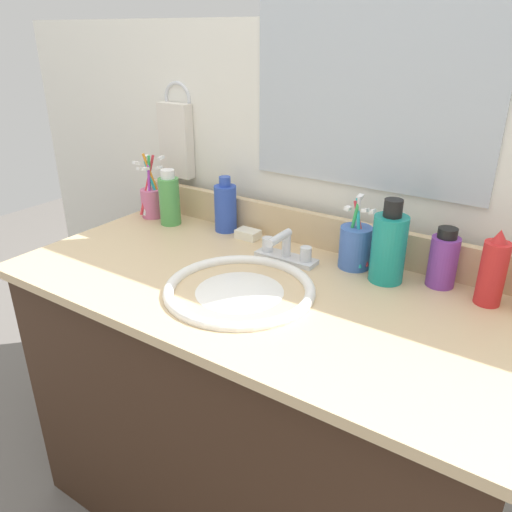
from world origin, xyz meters
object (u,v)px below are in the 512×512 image
Objects in this scene: bottle_shampoo_blue at (225,207)px; soap_bar at (248,234)px; bottle_spray_red at (493,271)px; bottle_mouthwash_teal at (389,246)px; faucet at (285,251)px; cup_blue_plastic at (355,246)px; bottle_toner_green at (169,199)px; cup_pink at (152,200)px; bottle_cream_purple at (443,259)px; hand_towel at (176,141)px.

bottle_shampoo_blue is 0.11m from soap_bar.
bottle_mouthwash_teal is at bearing -175.61° from bottle_spray_red.
bottle_shampoo_blue is at bearing 160.88° from faucet.
bottle_spray_red is 0.92× the size of cup_blue_plastic.
cup_blue_plastic is at bearing 163.69° from bottle_mouthwash_teal.
bottle_spray_red is 0.88m from bottle_toner_green.
bottle_toner_green is 1.03× the size of bottle_shampoo_blue.
bottle_toner_green is 0.27m from soap_bar.
cup_pink reaches higher than bottle_mouthwash_teal.
bottle_shampoo_blue is at bearing 176.95° from cup_blue_plastic.
bottle_spray_red reaches higher than bottle_cream_purple.
soap_bar is (0.34, 0.02, -0.04)m from cup_pink.
bottle_cream_purple is (-0.11, 0.03, -0.01)m from bottle_spray_red.
cup_pink reaches higher than cup_blue_plastic.
cup_pink is (-0.86, -0.03, -0.01)m from bottle_cream_purple.
cup_blue_plastic is at bearing -3.05° from bottle_shampoo_blue.
hand_towel is 1.38× the size of faucet.
bottle_spray_red is 1.21× the size of bottle_cream_purple.
cup_blue_plastic is (-0.20, -0.02, -0.01)m from bottle_cream_purple.
hand_towel is at bearing 74.52° from cup_pink.
hand_towel is at bearing 175.40° from bottle_cream_purple.
cup_blue_plastic is 2.81× the size of soap_bar.
cup_blue_plastic is (-0.09, 0.03, -0.03)m from bottle_mouthwash_teal.
cup_pink reaches higher than faucet.
hand_towel is 1.14× the size of bottle_mouthwash_teal.
faucet is 0.81× the size of cup_pink.
bottle_cream_purple is (0.11, 0.04, -0.02)m from bottle_mouthwash_teal.
hand_towel is 0.28m from bottle_shampoo_blue.
bottle_cream_purple is at bearing 1.25° from soap_bar.
hand_towel is 0.54m from faucet.
faucet is 0.98× the size of bottle_toner_green.
bottle_toner_green reaches higher than bottle_cream_purple.
bottle_toner_green is (-0.88, -0.02, 0.00)m from bottle_spray_red.
cup_pink is (-0.75, 0.02, -0.03)m from bottle_mouthwash_teal.
cup_pink is (-0.97, -0.00, -0.02)m from bottle_spray_red.
faucet is 0.42m from bottle_toner_green.
faucet reaches higher than soap_bar.
bottle_spray_red is (0.94, -0.10, -0.15)m from hand_towel.
soap_bar is at bearing 175.31° from bottle_mouthwash_teal.
cup_pink is 1.09× the size of cup_blue_plastic.
bottle_mouthwash_teal is at bearing -16.31° from cup_blue_plastic.
bottle_mouthwash_teal is at bearing -4.69° from soap_bar.
hand_towel reaches higher than bottle_shampoo_blue.
bottle_cream_purple is at bearing 21.98° from bottle_mouthwash_teal.
bottle_cream_purple is at bearing 13.13° from faucet.
faucet is 0.18m from soap_bar.
bottle_mouthwash_teal is 1.41× the size of bottle_cream_purple.
hand_towel is 1.22× the size of cup_blue_plastic.
soap_bar is (0.32, -0.08, -0.21)m from hand_towel.
cup_blue_plastic is at bearing -1.31° from soap_bar.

